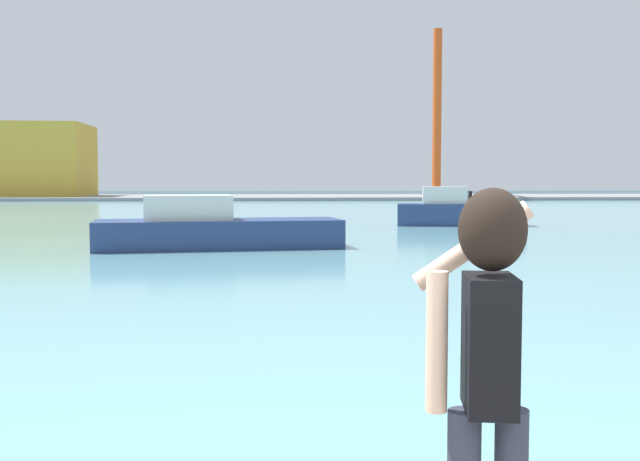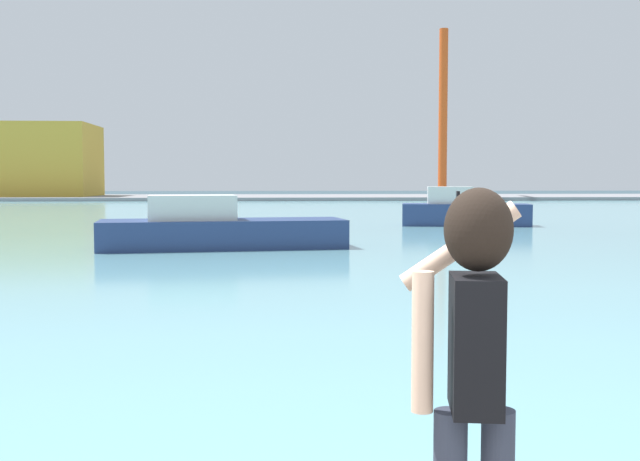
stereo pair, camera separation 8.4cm
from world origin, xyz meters
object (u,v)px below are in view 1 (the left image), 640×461
Objects in this scene: person_photographer at (487,351)px; warehouse_left at (13,160)px; boat_moored_2 at (458,211)px; boat_moored at (213,229)px; port_crane at (437,97)px.

person_photographer is 96.24m from warehouse_left.
boat_moored_2 is 68.82m from warehouse_left.
boat_moored_2 is 0.38× the size of warehouse_left.
boat_moored_2 reaches higher than boat_moored.
person_photographer is at bearing -94.04° from boat_moored_2.
port_crane reaches higher than boat_moored_2.
person_photographer is at bearing -102.67° from port_crane.
boat_moored is (-2.64, 23.01, -0.96)m from person_photographer.
warehouse_left is 0.92× the size of port_crane.
boat_moored is 0.49× the size of warehouse_left.
port_crane is at bearing 63.22° from boat_moored.
port_crane reaches higher than boat_moored.
port_crane is at bearing 88.59° from boat_moored_2.
person_photographer is at bearing -90.87° from boat_moored.
warehouse_left is (-30.85, 91.11, 3.06)m from person_photographer.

